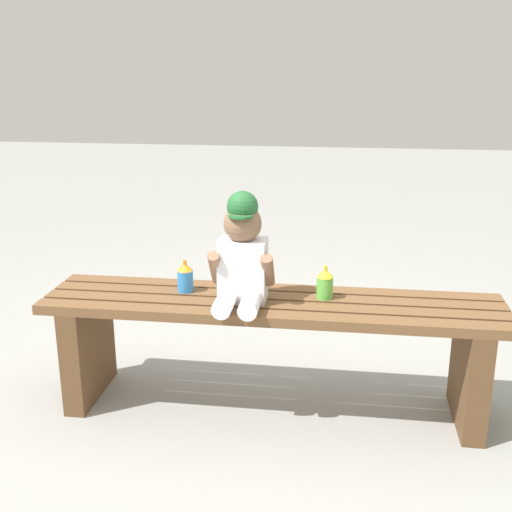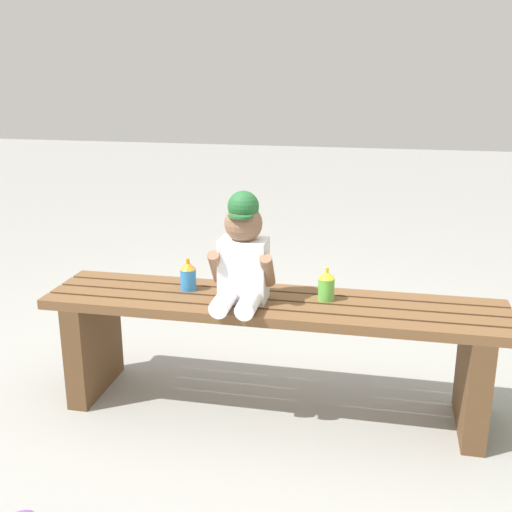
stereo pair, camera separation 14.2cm
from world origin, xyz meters
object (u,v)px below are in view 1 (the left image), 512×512
object	(u,v)px
sippy_cup_left	(185,277)
park_bench	(272,335)
child_figure	(242,255)
sippy_cup_right	(325,283)

from	to	relation	value
sippy_cup_left	park_bench	bearing A→B (deg)	-7.23
child_figure	sippy_cup_left	world-z (taller)	child_figure
sippy_cup_left	sippy_cup_right	xyz separation A→B (m)	(0.53, 0.00, 0.00)
park_bench	sippy_cup_right	size ratio (longest dim) A/B	13.62
child_figure	park_bench	bearing A→B (deg)	19.52
sippy_cup_left	sippy_cup_right	distance (m)	0.53
sippy_cup_left	sippy_cup_right	world-z (taller)	same
park_bench	sippy_cup_left	bearing A→B (deg)	172.77
park_bench	child_figure	size ratio (longest dim) A/B	4.17
child_figure	sippy_cup_right	distance (m)	0.33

